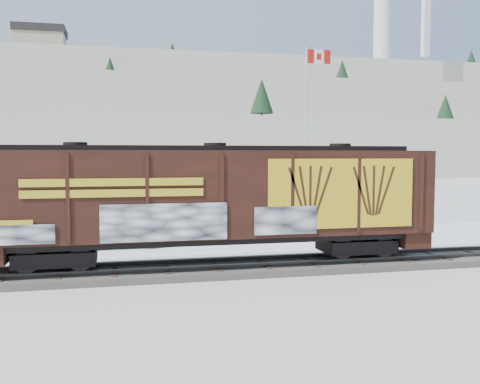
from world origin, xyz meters
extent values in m
plane|color=white|center=(0.00, 0.00, 0.00)|extent=(500.00, 500.00, 0.00)
cube|color=#59544C|center=(0.00, 0.00, 0.14)|extent=(50.00, 3.40, 0.28)
cube|color=#33302D|center=(0.00, -0.72, 0.35)|extent=(50.00, 0.10, 0.15)
cube|color=#33302D|center=(0.00, 0.72, 0.35)|extent=(50.00, 0.10, 0.15)
cube|color=white|center=(0.00, 7.50, 0.01)|extent=(40.00, 8.00, 0.03)
cube|color=white|center=(0.00, 95.00, 6.00)|extent=(360.00, 40.00, 12.00)
cube|color=white|center=(0.00, 125.00, 12.00)|extent=(360.00, 40.00, 24.00)
cube|color=white|center=(0.00, 160.00, 17.50)|extent=(360.00, 50.00, 35.00)
cone|color=black|center=(22.00, 90.00, 17.31)|extent=(5.04, 5.04, 7.38)
cone|color=black|center=(70.00, 96.00, 16.43)|extent=(4.20, 4.20, 6.15)
cone|color=black|center=(-10.00, 128.00, 28.13)|extent=(3.92, 3.92, 5.74)
cone|color=black|center=(55.00, 124.00, 28.72)|extent=(4.48, 4.48, 6.56)
cone|color=black|center=(10.00, 162.00, 39.43)|extent=(4.20, 4.20, 6.15)
cone|color=black|center=(120.00, 156.00, 40.02)|extent=(4.76, 4.76, 6.97)
cube|color=tan|center=(-32.00, 162.00, 39.00)|extent=(15.00, 12.00, 8.00)
cube|color=black|center=(-32.00, 162.00, 44.20)|extent=(15.75, 12.60, 2.40)
cube|color=black|center=(-10.19, 0.00, 0.88)|extent=(3.00, 2.00, 0.90)
cube|color=black|center=(2.21, 0.00, 0.88)|extent=(3.00, 2.00, 0.90)
cylinder|color=black|center=(-11.14, -0.78, 0.88)|extent=(0.90, 0.12, 0.90)
cube|color=black|center=(-3.99, 0.00, 1.41)|extent=(18.02, 2.40, 0.25)
cube|color=black|center=(-3.99, 0.00, 3.24)|extent=(18.02, 3.00, 3.42)
cube|color=black|center=(-3.99, 0.00, 5.05)|extent=(16.58, 0.90, 0.20)
cube|color=gold|center=(0.88, -1.54, 3.24)|extent=(6.13, 0.03, 2.77)
cube|color=gold|center=(-7.95, -1.54, 3.59)|extent=(6.49, 0.02, 0.70)
cube|color=white|center=(-6.15, -1.55, 2.28)|extent=(4.69, 0.03, 1.40)
cylinder|color=silver|center=(5.45, 15.61, 0.10)|extent=(0.90, 0.90, 0.20)
cylinder|color=silver|center=(5.45, 15.61, 6.28)|extent=(0.14, 0.14, 12.55)
cube|color=red|center=(5.80, 15.61, 11.85)|extent=(0.50, 0.07, 1.00)
cube|color=white|center=(6.40, 15.61, 11.85)|extent=(0.70, 0.09, 1.00)
cube|color=red|center=(7.05, 15.61, 11.85)|extent=(0.50, 0.07, 1.00)
imported|color=#A3A7AA|center=(-8.03, 6.60, 0.87)|extent=(5.00, 2.11, 1.69)
imported|color=silver|center=(5.55, 6.51, 0.80)|extent=(4.88, 2.36, 1.54)
imported|color=black|center=(7.57, 8.09, 0.82)|extent=(5.75, 3.12, 1.58)
camera|label=1|loc=(-7.73, -21.32, 4.78)|focal=40.00mm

